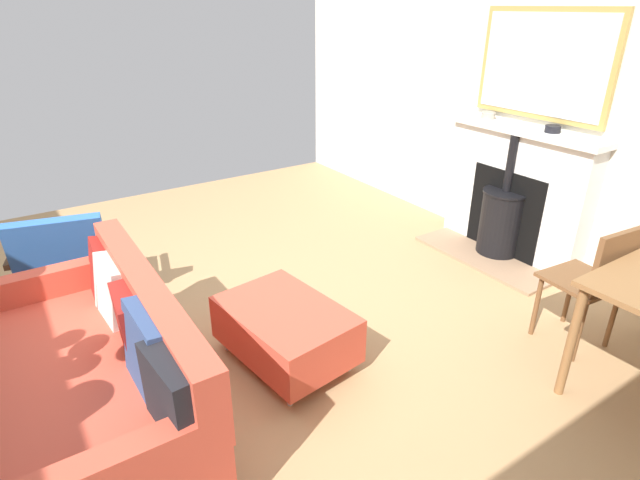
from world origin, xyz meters
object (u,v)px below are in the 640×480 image
at_px(armchair_accent, 64,252).
at_px(dining_chair_near_fireplace, 595,278).
at_px(fireplace, 511,200).
at_px(mantel_bowl_near, 488,115).
at_px(ottoman, 285,329).
at_px(mantel_bowl_far, 553,129).
at_px(sofa, 98,372).

relative_size(armchair_accent, dining_chair_near_fireplace, 0.93).
relative_size(fireplace, mantel_bowl_near, 11.60).
bearing_deg(ottoman, mantel_bowl_far, -179.71).
bearing_deg(sofa, armchair_accent, -92.84).
bearing_deg(dining_chair_near_fireplace, mantel_bowl_far, -129.22).
bearing_deg(fireplace, sofa, 3.48).
distance_m(sofa, armchair_accent, 1.39).
relative_size(mantel_bowl_near, armchair_accent, 0.15).
bearing_deg(mantel_bowl_near, fireplace, 85.72).
relative_size(mantel_bowl_near, mantel_bowl_far, 1.00).
height_order(sofa, dining_chair_near_fireplace, dining_chair_near_fireplace).
bearing_deg(mantel_bowl_far, sofa, -0.46).
bearing_deg(mantel_bowl_far, mantel_bowl_near, -90.00).
distance_m(mantel_bowl_near, armchair_accent, 3.56).
xyz_separation_m(sofa, ottoman, (-1.05, 0.04, -0.12)).
bearing_deg(ottoman, fireplace, -174.04).
height_order(fireplace, ottoman, fireplace).
relative_size(mantel_bowl_near, dining_chair_near_fireplace, 0.14).
bearing_deg(dining_chair_near_fireplace, fireplace, -122.10).
relative_size(ottoman, armchair_accent, 1.12).
relative_size(mantel_bowl_near, ottoman, 0.14).
height_order(mantel_bowl_near, ottoman, mantel_bowl_near).
xyz_separation_m(fireplace, dining_chair_near_fireplace, (0.74, 1.18, 0.01)).
distance_m(mantel_bowl_near, mantel_bowl_far, 0.62).
height_order(fireplace, mantel_bowl_far, mantel_bowl_far).
relative_size(mantel_bowl_far, dining_chair_near_fireplace, 0.14).
bearing_deg(sofa, mantel_bowl_near, -170.29).
height_order(ottoman, armchair_accent, armchair_accent).
bearing_deg(dining_chair_near_fireplace, mantel_bowl_near, -116.17).
xyz_separation_m(mantel_bowl_far, dining_chair_near_fireplace, (0.77, 0.94, -0.64)).
height_order(fireplace, armchair_accent, fireplace).
relative_size(fireplace, armchair_accent, 1.76).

